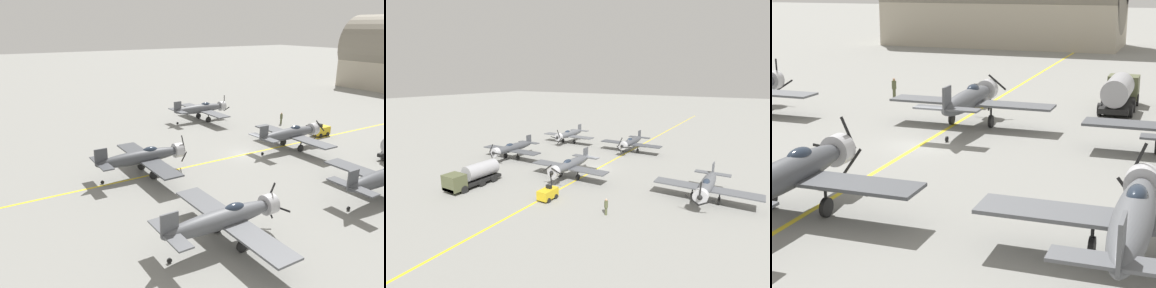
{
  "view_description": "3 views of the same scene",
  "coord_description": "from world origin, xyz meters",
  "views": [
    {
      "loc": [
        33.4,
        -28.39,
        15.0
      ],
      "look_at": [
        -0.05,
        -7.9,
        2.57
      ],
      "focal_mm": 35.0,
      "sensor_mm": 36.0,
      "label": 1
    },
    {
      "loc": [
        -21.65,
        40.94,
        14.53
      ],
      "look_at": [
        3.61,
        -0.07,
        3.71
      ],
      "focal_mm": 28.0,
      "sensor_mm": 36.0,
      "label": 2
    },
    {
      "loc": [
        16.04,
        -36.67,
        10.47
      ],
      "look_at": [
        5.91,
        -8.27,
        2.6
      ],
      "focal_mm": 60.0,
      "sensor_mm": 36.0,
      "label": 3
    }
  ],
  "objects": [
    {
      "name": "airplane_mid_center",
      "position": [
        1.29,
        5.86,
        2.01
      ],
      "size": [
        12.0,
        9.98,
        3.65
      ],
      "rotation": [
        0.0,
        0.0,
        0.0
      ],
      "color": "#4F5257",
      "rests_on": "ground"
    },
    {
      "name": "ground_plane",
      "position": [
        0.0,
        0.0,
        0.0
      ],
      "size": [
        400.0,
        400.0,
        0.0
      ],
      "primitive_type": "plane",
      "color": "gray"
    },
    {
      "name": "taxiway_stripe",
      "position": [
        0.0,
        0.0,
        0.0
      ],
      "size": [
        0.3,
        160.0,
        0.01
      ],
      "primitive_type": "cube",
      "color": "yellow",
      "rests_on": "ground"
    },
    {
      "name": "ground_crew_walking",
      "position": [
        -8.6,
        14.01,
        1.01
      ],
      "size": [
        0.4,
        0.4,
        1.85
      ],
      "color": "#515638",
      "rests_on": "ground"
    },
    {
      "name": "airplane_near_center",
      "position": [
        -0.4,
        -13.56,
        2.01
      ],
      "size": [
        12.0,
        9.98,
        3.68
      ],
      "rotation": [
        0.0,
        0.0,
        0.2
      ],
      "color": "#43464B",
      "rests_on": "ground"
    },
    {
      "name": "airplane_near_right",
      "position": [
        14.52,
        -14.02,
        2.01
      ],
      "size": [
        12.0,
        9.98,
        3.71
      ],
      "rotation": [
        0.0,
        0.0,
        -0.03
      ],
      "color": "#57595F",
      "rests_on": "ground"
    },
    {
      "name": "tow_tractor",
      "position": [
        -0.76,
        13.98,
        0.79
      ],
      "size": [
        1.57,
        2.6,
        1.79
      ],
      "color": "gold",
      "rests_on": "ground"
    },
    {
      "name": "airplane_mid_right",
      "position": [
        15.94,
        2.47,
        2.01
      ],
      "size": [
        12.0,
        9.98,
        3.65
      ],
      "rotation": [
        0.0,
        0.0,
        0.24
      ],
      "color": "#46494E",
      "rests_on": "ground"
    },
    {
      "name": "airplane_mid_left",
      "position": [
        -17.1,
        4.38,
        2.01
      ],
      "size": [
        12.0,
        9.98,
        3.8
      ],
      "rotation": [
        0.0,
        0.0,
        -0.12
      ],
      "color": "#53565B",
      "rests_on": "ground"
    }
  ]
}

